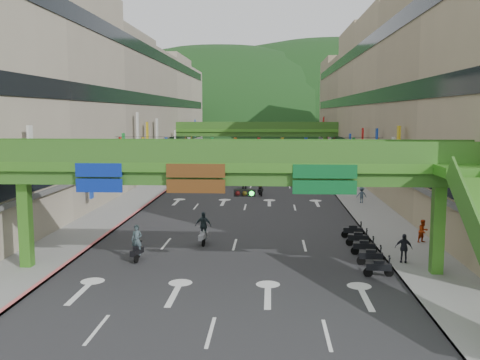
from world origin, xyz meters
The scene contains 23 objects.
ground centered at (0.00, 0.00, 0.00)m, with size 320.00×320.00×0.00m, color black.
road_slab centered at (0.00, 50.00, 0.01)m, with size 18.00×140.00×0.02m, color #28282B.
sidewalk_left centered at (-11.00, 50.00, 0.07)m, with size 4.00×140.00×0.15m, color gray.
sidewalk_right centered at (11.00, 50.00, 0.07)m, with size 4.00×140.00×0.15m, color gray.
curb_left centered at (-9.10, 50.00, 0.09)m, with size 0.20×140.00×0.18m, color #CC5959.
curb_right centered at (9.10, 50.00, 0.09)m, with size 0.20×140.00×0.18m, color gray.
building_row_left centered at (-18.93, 50.00, 9.46)m, with size 12.80×95.00×19.00m.
building_row_right centered at (18.93, 50.00, 9.46)m, with size 12.80×95.00×19.00m.
overpass_near centered at (0.93, 5.38, 5.21)m, with size 28.00×12.27×7.10m.
overpass_far centered at (0.00, 65.00, 5.40)m, with size 28.00×2.20×7.10m.
hill_left centered at (-15.00, 160.00, 0.00)m, with size 168.00×140.00×112.00m, color #1C4419.
hill_right centered at (25.00, 180.00, 0.00)m, with size 208.00×176.00×128.00m, color #1C4419.
bunting_string centered at (0.00, 30.00, 5.96)m, with size 26.00×0.36×0.47m.
scooter_rider_near centered at (-5.39, 7.94, 0.99)m, with size 0.71×1.60×2.11m.
scooter_rider_mid centered at (1.26, 33.03, 0.94)m, with size 0.82×1.59×1.85m.
scooter_rider_left centered at (-2.04, 11.97, 1.09)m, with size 1.11×1.60×2.16m.
scooter_rider_far centered at (-0.81, 38.32, 1.11)m, with size 0.91×1.60×2.18m.
parked_scooter_row centered at (7.96, 10.00, 0.52)m, with size 1.60×9.36×1.08m.
car_silver centered at (-7.00, 59.52, 0.77)m, with size 1.62×4.66×1.53m, color gray.
car_yellow centered at (-0.13, 61.83, 0.69)m, with size 1.64×4.07×1.39m, color yellow.
pedestrian_red centered at (12.20, 12.76, 0.75)m, with size 0.73×0.57×1.50m, color #A52C0A.
pedestrian_dark centered at (9.80, 8.00, 0.81)m, with size 0.95×0.40×1.63m, color #21212A.
pedestrian_blue centered at (10.82, 28.19, 0.75)m, with size 0.70×0.45×1.50m, color #374858.
Camera 1 is at (2.29, -21.79, 8.48)m, focal length 40.00 mm.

